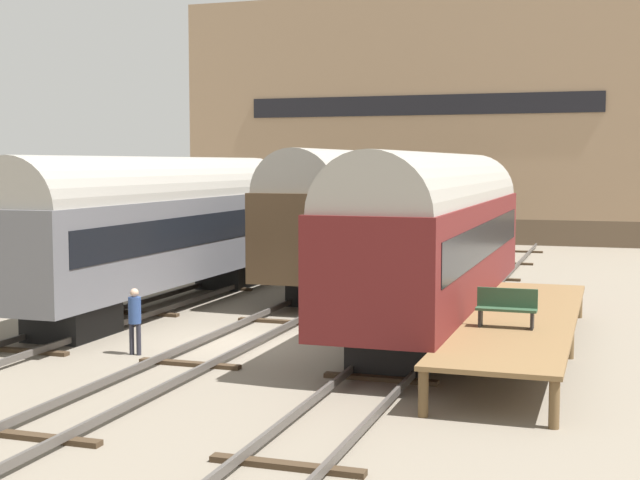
{
  "coord_description": "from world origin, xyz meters",
  "views": [
    {
      "loc": [
        9.52,
        -21.91,
        4.85
      ],
      "look_at": [
        0.0,
        6.97,
        2.2
      ],
      "focal_mm": 50.0,
      "sensor_mm": 36.0,
      "label": 1
    }
  ],
  "objects_px": {
    "train_car_brown": "(366,208)",
    "train_car_grey": "(163,222)",
    "person_worker": "(135,315)",
    "train_car_maroon": "(436,230)",
    "bench": "(507,307)"
  },
  "relations": [
    {
      "from": "train_car_grey",
      "to": "train_car_maroon",
      "type": "height_order",
      "value": "train_car_maroon"
    },
    {
      "from": "bench",
      "to": "train_car_maroon",
      "type": "bearing_deg",
      "value": 120.02
    },
    {
      "from": "train_car_brown",
      "to": "train_car_maroon",
      "type": "bearing_deg",
      "value": -64.0
    },
    {
      "from": "train_car_maroon",
      "to": "person_worker",
      "type": "height_order",
      "value": "train_car_maroon"
    },
    {
      "from": "train_car_grey",
      "to": "person_worker",
      "type": "distance_m",
      "value": 7.67
    },
    {
      "from": "train_car_brown",
      "to": "person_worker",
      "type": "height_order",
      "value": "train_car_brown"
    },
    {
      "from": "train_car_grey",
      "to": "train_car_brown",
      "type": "distance_m",
      "value": 9.68
    },
    {
      "from": "train_car_grey",
      "to": "bench",
      "type": "distance_m",
      "value": 13.23
    },
    {
      "from": "train_car_grey",
      "to": "person_worker",
      "type": "relative_size",
      "value": 9.69
    },
    {
      "from": "train_car_brown",
      "to": "train_car_maroon",
      "type": "relative_size",
      "value": 1.17
    },
    {
      "from": "train_car_brown",
      "to": "person_worker",
      "type": "relative_size",
      "value": 10.66
    },
    {
      "from": "person_worker",
      "to": "bench",
      "type": "bearing_deg",
      "value": 8.25
    },
    {
      "from": "train_car_grey",
      "to": "person_worker",
      "type": "bearing_deg",
      "value": -67.45
    },
    {
      "from": "person_worker",
      "to": "train_car_maroon",
      "type": "bearing_deg",
      "value": 40.82
    },
    {
      "from": "train_car_brown",
      "to": "train_car_grey",
      "type": "bearing_deg",
      "value": -119.11
    }
  ]
}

